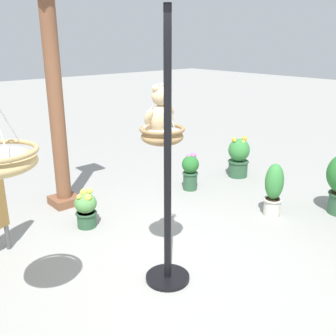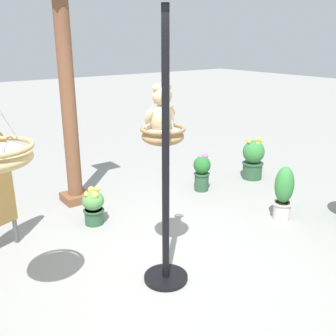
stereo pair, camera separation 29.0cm
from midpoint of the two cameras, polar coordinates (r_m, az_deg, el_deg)
The scene contains 9 objects.
ground_plane at distance 4.20m, azimuth 2.52°, elevation -14.76°, with size 40.00×40.00×0.00m, color gray.
display_pole_central at distance 3.65m, azimuth 1.95°, elevation -5.17°, with size 0.44×0.44×2.63m.
hanging_basket_with_teddy at distance 3.73m, azimuth 1.47°, elevation 4.91°, with size 0.44×0.44×0.58m.
teddy_bear at distance 3.71m, azimuth 1.27°, elevation 8.08°, with size 0.33×0.29×0.48m.
greenhouse_pillar_left at distance 5.51m, azimuth -12.99°, elevation 9.21°, with size 0.40×0.40×3.00m.
potted_plant_flowering_red at distance 5.35m, azimuth 18.15°, elevation -3.54°, with size 0.26×0.26×0.74m.
potted_plant_bushy_green at distance 6.78m, azimuth 13.63°, elevation 1.32°, with size 0.37×0.37×0.71m.
potted_plant_trailing_ivy at distance 5.08m, azimuth -9.31°, elevation -5.58°, with size 0.28×0.28×0.51m.
potted_plant_broad_leaf at distance 6.12m, azimuth 6.37°, elevation -0.55°, with size 0.27×0.27×0.60m.
Camera 2 is at (-2.12, -2.80, 2.31)m, focal length 41.42 mm.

